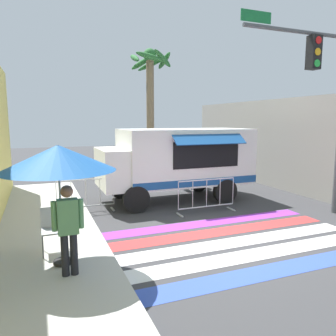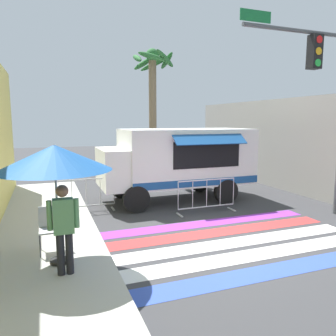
{
  "view_description": "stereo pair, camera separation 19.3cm",
  "coord_description": "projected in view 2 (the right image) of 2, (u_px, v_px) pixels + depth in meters",
  "views": [
    {
      "loc": [
        -4.12,
        -6.57,
        2.83
      ],
      "look_at": [
        -0.47,
        2.55,
        1.39
      ],
      "focal_mm": 35.0,
      "sensor_mm": 36.0,
      "label": 1
    },
    {
      "loc": [
        -3.94,
        -6.64,
        2.83
      ],
      "look_at": [
        -0.47,
        2.55,
        1.39
      ],
      "focal_mm": 35.0,
      "sensor_mm": 36.0,
      "label": 2
    }
  ],
  "objects": [
    {
      "name": "folding_chair",
      "position": [
        51.0,
        225.0,
        6.68
      ],
      "size": [
        0.47,
        0.47,
        0.91
      ],
      "rotation": [
        0.0,
        0.0,
        -0.12
      ],
      "color": "#4C4C51",
      "rests_on": "sidewalk_left"
    },
    {
      "name": "barricade_side",
      "position": [
        86.0,
        196.0,
        10.14
      ],
      "size": [
        1.75,
        0.44,
        1.05
      ],
      "color": "#B7BABF",
      "rests_on": "ground_plane"
    },
    {
      "name": "concrete_wall_right",
      "position": [
        305.0,
        147.0,
        12.26
      ],
      "size": [
        0.2,
        16.0,
        3.7
      ],
      "color": "#A39E93",
      "rests_on": "ground_plane"
    },
    {
      "name": "barricade_front",
      "position": [
        207.0,
        196.0,
        10.04
      ],
      "size": [
        1.92,
        0.44,
        1.05
      ],
      "color": "#B7BABF",
      "rests_on": "ground_plane"
    },
    {
      "name": "palm_tree",
      "position": [
        153.0,
        90.0,
        15.26
      ],
      "size": [
        2.03,
        2.29,
        6.08
      ],
      "color": "#7A664C",
      "rests_on": "ground_plane"
    },
    {
      "name": "traffic_signal_pole",
      "position": [
        326.0,
        86.0,
        9.21
      ],
      "size": [
        3.69,
        0.29,
        5.58
      ],
      "color": "#515456",
      "rests_on": "ground_plane"
    },
    {
      "name": "vendor_person",
      "position": [
        64.0,
        225.0,
        5.58
      ],
      "size": [
        0.53,
        0.21,
        1.58
      ],
      "rotation": [
        0.0,
        0.0,
        -0.22
      ],
      "color": "black",
      "rests_on": "sidewalk_left"
    },
    {
      "name": "crosswalk_painted",
      "position": [
        231.0,
        243.0,
        7.6
      ],
      "size": [
        6.4,
        3.6,
        0.01
      ],
      "color": "#334FB2",
      "rests_on": "ground_plane"
    },
    {
      "name": "patio_umbrella",
      "position": [
        55.0,
        158.0,
        5.88
      ],
      "size": [
        2.05,
        2.05,
        2.23
      ],
      "color": "black",
      "rests_on": "sidewalk_left"
    },
    {
      "name": "ground_plane",
      "position": [
        223.0,
        238.0,
        7.93
      ],
      "size": [
        60.0,
        60.0,
        0.0
      ],
      "primitive_type": "plane",
      "color": "#38383A"
    },
    {
      "name": "food_truck",
      "position": [
        175.0,
        159.0,
        11.45
      ],
      "size": [
        5.27,
        2.68,
        2.53
      ],
      "color": "white",
      "rests_on": "ground_plane"
    }
  ]
}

